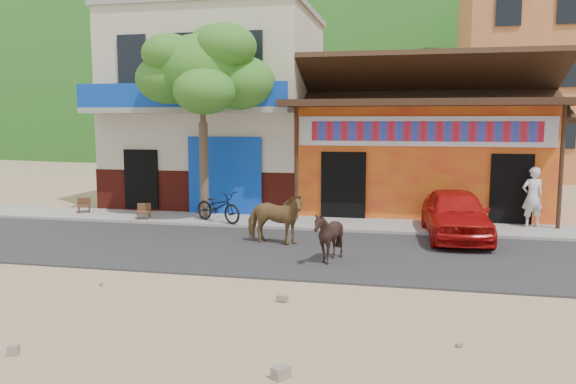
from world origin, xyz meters
name	(u,v)px	position (x,y,z in m)	size (l,w,h in m)	color
ground	(322,283)	(0.00, 0.00, 0.00)	(120.00, 120.00, 0.00)	#9E825B
road	(338,253)	(0.00, 2.50, 0.02)	(60.00, 5.00, 0.04)	#28282B
sidewalk	(352,225)	(0.00, 6.00, 0.06)	(60.00, 2.00, 0.12)	gray
dance_club	(420,159)	(2.00, 10.00, 1.80)	(8.00, 6.00, 3.60)	orange
cafe_building	(220,112)	(-5.50, 10.00, 3.50)	(7.00, 6.00, 7.00)	beige
apartment_front	(545,70)	(9.00, 24.00, 6.00)	(9.00, 9.00, 12.00)	#CC723F
hillside	(400,56)	(0.00, 70.00, 12.00)	(100.00, 40.00, 24.00)	#194C14
tree	(203,122)	(-4.60, 5.80, 3.12)	(3.00, 3.00, 6.00)	#2D721E
cow_tan	(275,218)	(-1.69, 3.07, 0.71)	(0.72, 1.58, 1.34)	olive
cow_dark	(328,237)	(-0.10, 1.53, 0.62)	(0.93, 1.05, 1.16)	black
red_car	(455,214)	(2.86, 4.80, 0.70)	(1.57, 3.90, 1.33)	#B20E0C
scooter	(218,207)	(-4.00, 5.35, 0.59)	(0.63, 1.80, 0.95)	black
pedestrian	(533,197)	(5.12, 6.55, 0.99)	(0.64, 0.42, 1.74)	silver
cafe_chair_left	(143,205)	(-6.46, 5.36, 0.57)	(0.42, 0.42, 0.89)	#482518
cafe_chair_right	(84,199)	(-9.00, 6.13, 0.57)	(0.42, 0.42, 0.89)	#442116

